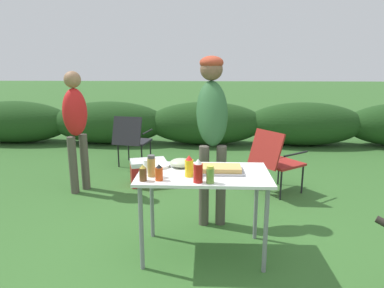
% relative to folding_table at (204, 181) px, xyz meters
% --- Properties ---
extents(ground_plane, '(60.00, 60.00, 0.00)m').
position_rel_folding_table_xyz_m(ground_plane, '(0.00, 0.00, -0.66)').
color(ground_plane, '#336028').
extents(shrub_hedge, '(14.40, 0.90, 0.87)m').
position_rel_folding_table_xyz_m(shrub_hedge, '(0.00, 4.18, -0.23)').
color(shrub_hedge, '#1E4219').
rests_on(shrub_hedge, ground).
extents(folding_table, '(1.10, 0.64, 0.74)m').
position_rel_folding_table_xyz_m(folding_table, '(0.00, 0.00, 0.00)').
color(folding_table, white).
rests_on(folding_table, ground).
extents(food_tray, '(0.40, 0.22, 0.06)m').
position_rel_folding_table_xyz_m(food_tray, '(0.13, 0.01, 0.10)').
color(food_tray, '#9E9EA3').
rests_on(food_tray, folding_table).
extents(plate_stack, '(0.21, 0.21, 0.02)m').
position_rel_folding_table_xyz_m(plate_stack, '(-0.41, 0.15, 0.09)').
color(plate_stack, white).
rests_on(plate_stack, folding_table).
extents(mixing_bowl, '(0.19, 0.19, 0.07)m').
position_rel_folding_table_xyz_m(mixing_bowl, '(-0.20, 0.16, 0.11)').
color(mixing_bowl, '#ADBC99').
rests_on(mixing_bowl, folding_table).
extents(paper_cup_stack, '(0.08, 0.08, 0.11)m').
position_rel_folding_table_xyz_m(paper_cup_stack, '(-0.46, -0.00, 0.13)').
color(paper_cup_stack, white).
rests_on(paper_cup_stack, folding_table).
extents(ketchup_bottle, '(0.07, 0.07, 0.19)m').
position_rel_folding_table_xyz_m(ketchup_bottle, '(-0.04, -0.24, 0.17)').
color(ketchup_bottle, red).
rests_on(ketchup_bottle, folding_table).
extents(beer_bottle, '(0.06, 0.06, 0.13)m').
position_rel_folding_table_xyz_m(beer_bottle, '(-0.47, -0.22, 0.14)').
color(beer_bottle, brown).
rests_on(beer_bottle, folding_table).
extents(mustard_bottle, '(0.07, 0.07, 0.18)m').
position_rel_folding_table_xyz_m(mustard_bottle, '(-0.12, -0.10, 0.16)').
color(mustard_bottle, yellow).
rests_on(mustard_bottle, folding_table).
extents(hot_sauce_bottle, '(0.06, 0.06, 0.13)m').
position_rel_folding_table_xyz_m(hot_sauce_bottle, '(-0.35, -0.21, 0.14)').
color(hot_sauce_bottle, '#CC4214').
rests_on(hot_sauce_bottle, folding_table).
extents(spice_jar, '(0.06, 0.06, 0.18)m').
position_rel_folding_table_xyz_m(spice_jar, '(-0.42, -0.11, 0.16)').
color(spice_jar, '#B2893D').
rests_on(spice_jar, folding_table).
extents(relish_jar, '(0.06, 0.06, 0.14)m').
position_rel_folding_table_xyz_m(relish_jar, '(0.05, -0.25, 0.14)').
color(relish_jar, olive).
rests_on(relish_jar, folding_table).
extents(standing_person_in_navy_coat, '(0.35, 0.49, 1.71)m').
position_rel_folding_table_xyz_m(standing_person_in_navy_coat, '(0.07, 0.69, 0.45)').
color(standing_person_in_navy_coat, '#4C473D').
rests_on(standing_person_in_navy_coat, ground).
extents(standing_person_in_dark_puffer, '(0.37, 0.40, 1.54)m').
position_rel_folding_table_xyz_m(standing_person_in_dark_puffer, '(-1.62, 1.44, 0.27)').
color(standing_person_in_dark_puffer, '#4C473D').
rests_on(standing_person_in_dark_puffer, ground).
extents(camp_chair_green_behind_table, '(0.75, 0.72, 0.83)m').
position_rel_folding_table_xyz_m(camp_chair_green_behind_table, '(0.89, 1.45, -0.20)').
color(camp_chair_green_behind_table, maroon).
rests_on(camp_chair_green_behind_table, ground).
extents(camp_chair_near_hedge, '(0.57, 0.67, 0.83)m').
position_rel_folding_table_xyz_m(camp_chair_near_hedge, '(-1.18, 2.56, -0.20)').
color(camp_chair_near_hedge, '#232328').
rests_on(camp_chair_near_hedge, ground).
extents(cooler_box, '(0.55, 0.44, 0.34)m').
position_rel_folding_table_xyz_m(cooler_box, '(-0.77, 1.74, -0.49)').
color(cooler_box, '#B21E1E').
rests_on(cooler_box, ground).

